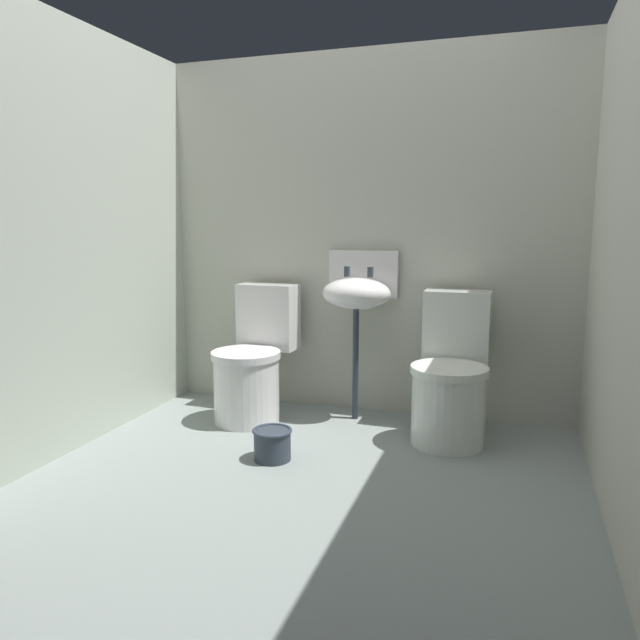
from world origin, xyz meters
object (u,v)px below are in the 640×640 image
toilet_left (253,365)px  bucket (272,443)px  sink (357,292)px  toilet_right (451,381)px

toilet_left → bucket: 0.71m
toilet_left → bucket: bearing=125.0°
sink → bucket: size_ratio=5.02×
bucket → toilet_left: bearing=122.0°
toilet_right → toilet_left: bearing=0.5°
toilet_left → toilet_right: (1.15, -0.00, 0.00)m
toilet_right → sink: size_ratio=0.79×
toilet_right → bucket: 1.01m
toilet_right → bucket: (-0.79, -0.57, -0.24)m
bucket → sink: bearing=73.5°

